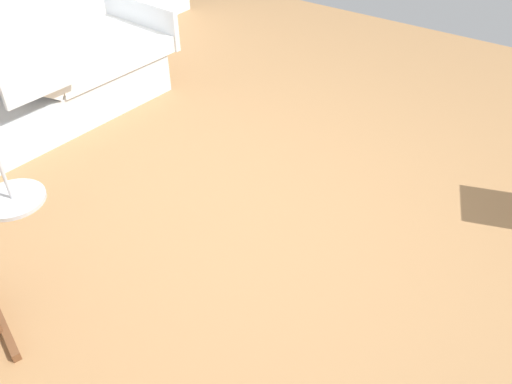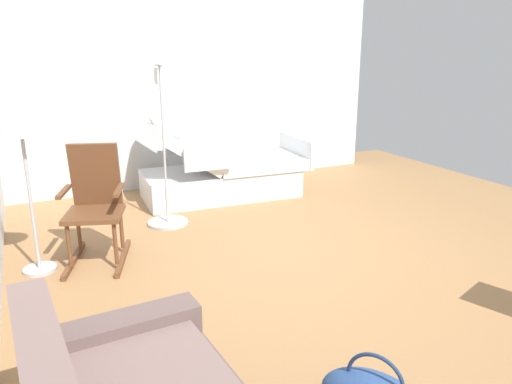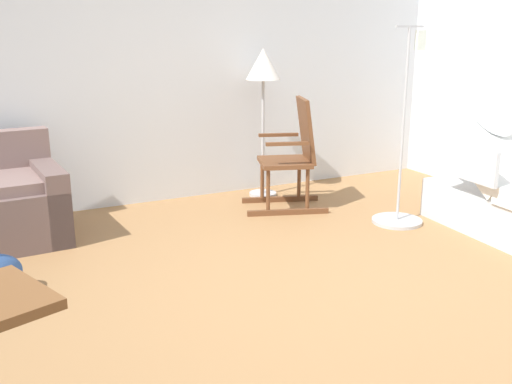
# 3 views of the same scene
# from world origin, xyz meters

# --- Properties ---
(ground_plane) EXTENTS (7.46, 7.46, 0.00)m
(ground_plane) POSITION_xyz_m (0.00, 0.00, 0.00)
(ground_plane) COLOR #9E7247
(hospital_bed) EXTENTS (1.11, 2.12, 1.12)m
(hospital_bed) POSITION_xyz_m (2.22, 0.02, 0.31)
(hospital_bed) COLOR silver
(hospital_bed) RESTS_ON ground
(iv_pole) EXTENTS (0.44, 0.44, 1.69)m
(iv_pole) POSITION_xyz_m (1.51, 0.94, 0.25)
(iv_pole) COLOR #B2B5BA
(iv_pole) RESTS_ON ground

